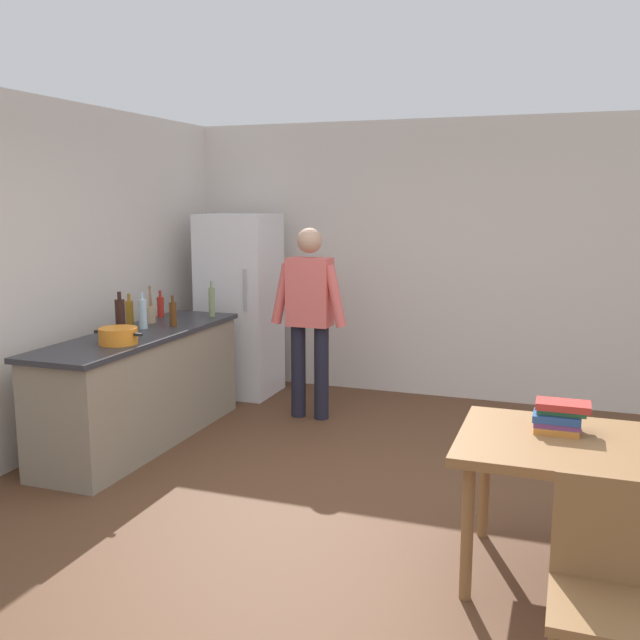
{
  "coord_description": "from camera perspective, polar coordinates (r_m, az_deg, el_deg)",
  "views": [
    {
      "loc": [
        1.21,
        -3.93,
        1.95
      ],
      "look_at": [
        -0.71,
        1.45,
        0.97
      ],
      "focal_mm": 39.81,
      "sensor_mm": 36.0,
      "label": 1
    }
  ],
  "objects": [
    {
      "name": "ground_plane",
      "position": [
        4.55,
        2.38,
        -15.65
      ],
      "size": [
        14.0,
        14.0,
        0.0
      ],
      "primitive_type": "plane",
      "color": "brown"
    },
    {
      "name": "refrigerator",
      "position": [
        7.13,
        -6.45,
        1.21
      ],
      "size": [
        0.7,
        0.67,
        1.8
      ],
      "color": "white",
      "rests_on": "ground_plane"
    },
    {
      "name": "wall_back",
      "position": [
        7.06,
        9.75,
        4.73
      ],
      "size": [
        6.4,
        0.12,
        2.7
      ],
      "primitive_type": "cube",
      "color": "silver",
      "rests_on": "ground_plane"
    },
    {
      "name": "utensil_jar",
      "position": [
        6.22,
        -13.58,
        0.5
      ],
      "size": [
        0.11,
        0.11,
        0.32
      ],
      "color": "tan",
      "rests_on": "kitchen_counter"
    },
    {
      "name": "chair",
      "position": [
        3.02,
        22.12,
        -19.0
      ],
      "size": [
        0.42,
        0.42,
        0.91
      ],
      "rotation": [
        0.0,
        0.0,
        0.06
      ],
      "color": "olive",
      "rests_on": "ground_plane"
    },
    {
      "name": "person",
      "position": [
        6.24,
        -0.85,
        0.79
      ],
      "size": [
        0.7,
        0.22,
        1.7
      ],
      "color": "#1E1E2D",
      "rests_on": "ground_plane"
    },
    {
      "name": "dining_table",
      "position": [
        3.85,
        21.7,
        -10.33
      ],
      "size": [
        1.4,
        0.9,
        0.75
      ],
      "color": "olive",
      "rests_on": "ground_plane"
    },
    {
      "name": "bottle_water_clear",
      "position": [
        5.95,
        -14.06,
        0.53
      ],
      "size": [
        0.07,
        0.07,
        0.3
      ],
      "color": "silver",
      "rests_on": "kitchen_counter"
    },
    {
      "name": "bottle_vinegar_tall",
      "position": [
        6.43,
        -8.7,
        1.46
      ],
      "size": [
        0.06,
        0.06,
        0.32
      ],
      "color": "gray",
      "rests_on": "kitchen_counter"
    },
    {
      "name": "bottle_beer_brown",
      "position": [
        6.0,
        -11.74,
        0.49
      ],
      "size": [
        0.06,
        0.06,
        0.26
      ],
      "color": "#5B3314",
      "rests_on": "kitchen_counter"
    },
    {
      "name": "cooking_pot",
      "position": [
        5.38,
        -15.91,
        -1.23
      ],
      "size": [
        0.4,
        0.28,
        0.12
      ],
      "color": "orange",
      "rests_on": "kitchen_counter"
    },
    {
      "name": "bottle_oil_amber",
      "position": [
        6.05,
        -15.07,
        0.53
      ],
      "size": [
        0.06,
        0.06,
        0.28
      ],
      "color": "#996619",
      "rests_on": "kitchen_counter"
    },
    {
      "name": "bottle_wine_dark",
      "position": [
        5.71,
        -15.76,
        0.27
      ],
      "size": [
        0.08,
        0.08,
        0.34
      ],
      "color": "black",
      "rests_on": "kitchen_counter"
    },
    {
      "name": "bottle_sauce_red",
      "position": [
        6.5,
        -12.7,
        1.07
      ],
      "size": [
        0.06,
        0.06,
        0.24
      ],
      "color": "#B22319",
      "rests_on": "kitchen_counter"
    },
    {
      "name": "kitchen_counter",
      "position": [
        5.9,
        -14.11,
        -5.25
      ],
      "size": [
        0.64,
        2.2,
        0.9
      ],
      "color": "gray",
      "rests_on": "ground_plane"
    },
    {
      "name": "wall_left",
      "position": [
        5.65,
        -22.96,
        2.88
      ],
      "size": [
        0.12,
        5.6,
        2.7
      ],
      "primitive_type": "cube",
      "color": "silver",
      "rests_on": "ground_plane"
    },
    {
      "name": "book_stack",
      "position": [
        3.92,
        18.68,
        -7.35
      ],
      "size": [
        0.28,
        0.2,
        0.16
      ],
      "color": "orange",
      "rests_on": "dining_table"
    }
  ]
}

